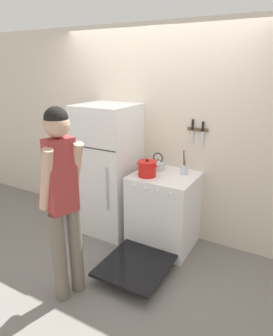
{
  "coord_description": "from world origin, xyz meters",
  "views": [
    {
      "loc": [
        1.6,
        -3.26,
        2.07
      ],
      "look_at": [
        0.01,
        -0.47,
        0.98
      ],
      "focal_mm": 32.0,
      "sensor_mm": 36.0,
      "label": 1
    }
  ],
  "objects": [
    {
      "name": "tea_kettle",
      "position": [
        0.15,
        -0.19,
        0.96
      ],
      "size": [
        0.2,
        0.16,
        0.21
      ],
      "color": "silver",
      "rests_on": "stove_range"
    },
    {
      "name": "person",
      "position": [
        -0.11,
        -1.53,
        1.01
      ],
      "size": [
        0.36,
        0.42,
        1.78
      ],
      "rotation": [
        0.0,
        0.0,
        1.24
      ],
      "color": "#6B6051",
      "rests_on": "ground_plane"
    },
    {
      "name": "refrigerator",
      "position": [
        -0.48,
        -0.32,
        0.82
      ],
      "size": [
        0.68,
        0.67,
        1.64
      ],
      "color": "white",
      "rests_on": "ground_plane"
    },
    {
      "name": "wall_back",
      "position": [
        0.0,
        0.03,
        1.27
      ],
      "size": [
        10.0,
        0.06,
        2.55
      ],
      "color": "beige",
      "rests_on": "ground_plane"
    },
    {
      "name": "utensil_jar",
      "position": [
        0.48,
        -0.19,
        0.96
      ],
      "size": [
        0.09,
        0.09,
        0.28
      ],
      "color": "silver",
      "rests_on": "stove_range"
    },
    {
      "name": "stove_range",
      "position": [
        0.3,
        -0.36,
        0.45
      ],
      "size": [
        0.72,
        1.36,
        0.9
      ],
      "color": "white",
      "rests_on": "ground_plane"
    },
    {
      "name": "ground_plane",
      "position": [
        0.0,
        0.0,
        0.0
      ],
      "size": [
        14.0,
        14.0,
        0.0
      ],
      "primitive_type": "plane",
      "color": "slate"
    },
    {
      "name": "wall_knife_strip",
      "position": [
        0.55,
        -0.02,
        1.39
      ],
      "size": [
        0.24,
        0.03,
        0.31
      ],
      "color": "brown"
    },
    {
      "name": "dutch_oven_pot",
      "position": [
        0.14,
        -0.45,
        0.98
      ],
      "size": [
        0.26,
        0.21,
        0.2
      ],
      "color": "red",
      "rests_on": "stove_range"
    }
  ]
}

